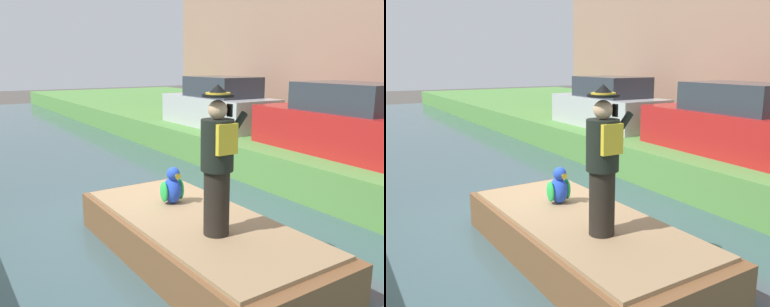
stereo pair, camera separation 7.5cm
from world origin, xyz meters
TOP-DOWN VIEW (x-y plane):
  - ground_plane at (0.00, 0.00)m, footprint 80.00×80.00m
  - canal_water at (0.00, 0.00)m, footprint 5.96×48.00m
  - boat at (0.00, -1.42)m, footprint 1.87×4.23m
  - person_pirate at (-0.08, -2.01)m, footprint 0.61×0.42m
  - parrot_plush at (0.03, -0.70)m, footprint 0.36×0.35m
  - parked_car_red at (4.57, -0.17)m, footprint 1.83×4.05m
  - parked_car_silver at (4.57, 4.39)m, footprint 1.70×4.00m

SIDE VIEW (x-z plane):
  - ground_plane at x=0.00m, z-range 0.00..0.00m
  - canal_water at x=0.00m, z-range 0.00..0.10m
  - boat at x=0.00m, z-range 0.10..0.71m
  - parrot_plush at x=0.03m, z-range 0.67..1.24m
  - parked_car_red at x=4.57m, z-range 0.78..2.28m
  - parked_car_silver at x=4.57m, z-range 0.78..2.28m
  - person_pirate at x=-0.08m, z-range 0.71..2.56m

